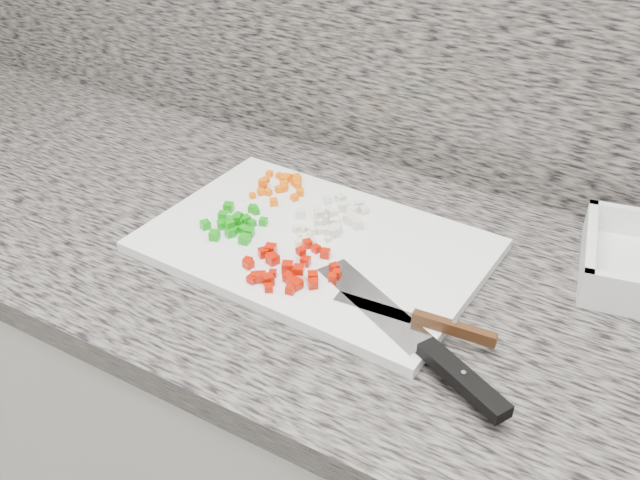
# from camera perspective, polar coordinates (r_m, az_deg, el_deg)

# --- Properties ---
(countertop) EXTENTS (3.96, 0.64, 0.04)m
(countertop) POSITION_cam_1_polar(r_m,az_deg,el_deg) (1.03, 5.08, -3.46)
(countertop) COLOR slate
(countertop) RESTS_ON cabinet
(backsplash) EXTENTS (3.92, 0.02, 0.60)m
(backsplash) POSITION_cam_1_polar(r_m,az_deg,el_deg) (1.14, 12.89, 17.80)
(backsplash) COLOR slate
(backsplash) RESTS_ON countertop
(cutting_board) EXTENTS (0.50, 0.35, 0.02)m
(cutting_board) POSITION_cam_1_polar(r_m,az_deg,el_deg) (1.05, -0.39, -0.44)
(cutting_board) COLOR white
(cutting_board) RESTS_ON countertop
(carrot_pile) EXTENTS (0.09, 0.10, 0.02)m
(carrot_pile) POSITION_cam_1_polar(r_m,az_deg,el_deg) (1.18, -3.16, 4.45)
(carrot_pile) COLOR #FF6905
(carrot_pile) RESTS_ON cutting_board
(onion_pile) EXTENTS (0.11, 0.11, 0.02)m
(onion_pile) POSITION_cam_1_polar(r_m,az_deg,el_deg) (1.09, 1.49, 1.94)
(onion_pile) COLOR white
(onion_pile) RESTS_ON cutting_board
(green_pepper_pile) EXTENTS (0.09, 0.11, 0.02)m
(green_pepper_pile) POSITION_cam_1_polar(r_m,az_deg,el_deg) (1.08, -6.81, 1.34)
(green_pepper_pile) COLOR #0F9C0E
(green_pepper_pile) RESTS_ON cutting_board
(red_pepper_pile) EXTENTS (0.13, 0.13, 0.02)m
(red_pepper_pile) POSITION_cam_1_polar(r_m,az_deg,el_deg) (0.98, -2.63, -2.20)
(red_pepper_pile) COLOR #B81202
(red_pepper_pile) RESTS_ON cutting_board
(garlic_pile) EXTENTS (0.06, 0.06, 0.01)m
(garlic_pile) POSITION_cam_1_polar(r_m,az_deg,el_deg) (1.06, -0.95, 0.53)
(garlic_pile) COLOR #F3EABC
(garlic_pile) RESTS_ON cutting_board
(chef_knife) EXTENTS (0.32, 0.18, 0.02)m
(chef_knife) POSITION_cam_1_polar(r_m,az_deg,el_deg) (0.86, 8.72, -8.74)
(chef_knife) COLOR silver
(chef_knife) RESTS_ON cutting_board
(paring_knife) EXTENTS (0.21, 0.03, 0.02)m
(paring_knife) POSITION_cam_1_polar(r_m,az_deg,el_deg) (0.90, 9.01, -6.56)
(paring_knife) COLOR silver
(paring_knife) RESTS_ON cutting_board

